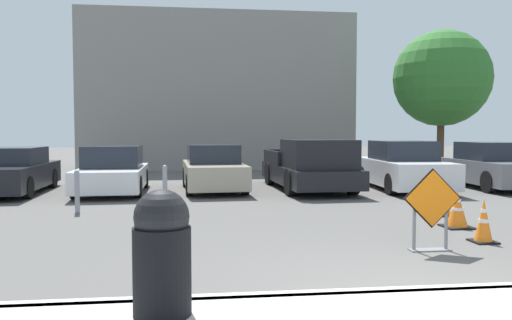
# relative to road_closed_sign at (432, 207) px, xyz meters

# --- Properties ---
(ground_plane) EXTENTS (96.00, 96.00, 0.00)m
(ground_plane) POSITION_rel_road_closed_sign_xyz_m (-1.18, 7.84, -0.69)
(ground_plane) COLOR #565451
(curb_lip) EXTENTS (23.65, 0.20, 0.14)m
(curb_lip) POSITION_rel_road_closed_sign_xyz_m (-1.18, -2.16, -0.62)
(curb_lip) COLOR beige
(curb_lip) RESTS_ON ground_plane
(road_closed_sign) EXTENTS (0.92, 0.20, 1.29)m
(road_closed_sign) POSITION_rel_road_closed_sign_xyz_m (0.00, 0.00, 0.00)
(road_closed_sign) COLOR black
(road_closed_sign) RESTS_ON ground_plane
(traffic_cone_nearest) EXTENTS (0.39, 0.39, 0.73)m
(traffic_cone_nearest) POSITION_rel_road_closed_sign_xyz_m (1.15, 0.49, -0.34)
(traffic_cone_nearest) COLOR black
(traffic_cone_nearest) RESTS_ON ground_plane
(traffic_cone_second) EXTENTS (0.54, 0.54, 0.71)m
(traffic_cone_second) POSITION_rel_road_closed_sign_xyz_m (1.39, 1.77, -0.35)
(traffic_cone_second) COLOR black
(traffic_cone_second) RESTS_ON ground_plane
(traffic_cone_third) EXTENTS (0.45, 0.45, 0.65)m
(traffic_cone_third) POSITION_rel_road_closed_sign_xyz_m (1.80, 3.12, -0.38)
(traffic_cone_third) COLOR black
(traffic_cone_third) RESTS_ON ground_plane
(parked_car_nearest) EXTENTS (2.07, 4.64, 1.39)m
(parked_car_nearest) POSITION_rel_road_closed_sign_xyz_m (-9.16, 8.50, -0.04)
(parked_car_nearest) COLOR black
(parked_car_nearest) RESTS_ON ground_plane
(parked_car_second) EXTENTS (1.99, 4.20, 1.42)m
(parked_car_second) POSITION_rel_road_closed_sign_xyz_m (-6.12, 8.23, -0.04)
(parked_car_second) COLOR silver
(parked_car_second) RESTS_ON ground_plane
(parked_car_third) EXTENTS (2.02, 4.26, 1.45)m
(parked_car_third) POSITION_rel_road_closed_sign_xyz_m (-3.08, 8.54, -0.02)
(parked_car_third) COLOR #A39984
(parked_car_third) RESTS_ON ground_plane
(pickup_truck) EXTENTS (2.29, 5.41, 1.62)m
(pickup_truck) POSITION_rel_road_closed_sign_xyz_m (-0.02, 8.14, 0.04)
(pickup_truck) COLOR black
(pickup_truck) RESTS_ON ground_plane
(parked_car_fourth) EXTENTS (2.17, 4.68, 1.57)m
(parked_car_fourth) POSITION_rel_road_closed_sign_xyz_m (3.00, 8.10, 0.03)
(parked_car_fourth) COLOR silver
(parked_car_fourth) RESTS_ON ground_plane
(parked_car_fifth) EXTENTS (1.98, 4.38, 1.52)m
(parked_car_fifth) POSITION_rel_road_closed_sign_xyz_m (6.04, 8.14, 0.01)
(parked_car_fifth) COLOR slate
(parked_car_fifth) RESTS_ON ground_plane
(trash_bin) EXTENTS (0.54, 0.54, 1.17)m
(trash_bin) POSITION_rel_road_closed_sign_xyz_m (-3.91, -2.62, 0.04)
(trash_bin) COLOR black
(trash_bin) RESTS_ON sidewalk_strip
(bollard_nearest) EXTENTS (0.12, 0.12, 1.08)m
(bollard_nearest) POSITION_rel_road_closed_sign_xyz_m (-4.33, 4.48, -0.13)
(bollard_nearest) COLOR gray
(bollard_nearest) RESTS_ON ground_plane
(bollard_second) EXTENTS (0.12, 0.12, 0.99)m
(bollard_second) POSITION_rel_road_closed_sign_xyz_m (-6.31, 4.48, -0.17)
(bollard_second) COLOR gray
(bollard_second) RESTS_ON ground_plane
(building_facade_backdrop) EXTENTS (13.47, 5.00, 7.70)m
(building_facade_backdrop) POSITION_rel_road_closed_sign_xyz_m (-2.49, 19.22, 3.16)
(building_facade_backdrop) COLOR gray
(building_facade_backdrop) RESTS_ON ground_plane
(street_tree_behind_lot) EXTENTS (4.34, 4.34, 6.46)m
(street_tree_behind_lot) POSITION_rel_road_closed_sign_xyz_m (7.47, 14.38, 3.59)
(street_tree_behind_lot) COLOR #513823
(street_tree_behind_lot) RESTS_ON ground_plane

